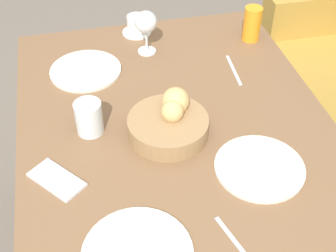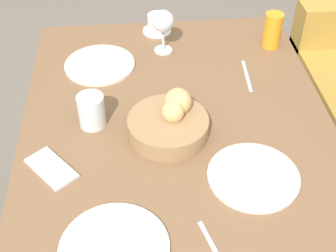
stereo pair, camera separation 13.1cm
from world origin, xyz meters
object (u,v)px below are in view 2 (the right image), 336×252
plate_near_right (114,248)px  plate_far_center (253,176)px  plate_near_left (100,65)px  juice_glass (273,30)px  fork_silver (247,76)px  bread_basket (170,122)px  wine_glass (163,23)px  water_tumbler (92,111)px  knife_silver (215,251)px  cell_phone (51,168)px  coffee_cup (157,24)px

plate_near_right → plate_far_center: bearing=117.1°
plate_near_left → juice_glass: bearing=96.9°
fork_silver → plate_near_left: bearing=-101.9°
bread_basket → wine_glass: size_ratio=1.47×
water_tumbler → wine_glass: bearing=147.5°
plate_far_center → knife_silver: bearing=-32.6°
plate_far_center → cell_phone: (-0.08, -0.52, -0.00)m
wine_glass → fork_silver: bearing=56.1°
water_tumbler → plate_near_right: bearing=7.8°
bread_basket → wine_glass: 0.43m
wine_glass → water_tumbler: bearing=-32.5°
water_tumbler → cell_phone: size_ratio=0.61×
knife_silver → cell_phone: cell_phone is taller
bread_basket → plate_near_left: (-0.35, -0.21, -0.03)m
plate_near_left → wine_glass: wine_glass is taller
juice_glass → water_tumbler: bearing=-59.2°
juice_glass → coffee_cup: juice_glass is taller
plate_near_right → wine_glass: (-0.80, 0.18, 0.11)m
knife_silver → plate_far_center: bearing=147.4°
plate_near_right → juice_glass: size_ratio=2.00×
plate_far_center → water_tumbler: water_tumbler is taller
plate_far_center → water_tumbler: bearing=-120.7°
fork_silver → knife_silver: (0.65, -0.21, 0.00)m
plate_far_center → cell_phone: plate_far_center is taller
juice_glass → wine_glass: (-0.00, -0.39, 0.05)m
bread_basket → knife_silver: size_ratio=1.36×
plate_near_right → plate_far_center: size_ratio=1.05×
water_tumbler → wine_glass: (-0.37, 0.24, 0.06)m
plate_far_center → wine_glass: wine_glass is taller
plate_near_right → wine_glass: 0.83m
plate_near_left → wine_glass: size_ratio=1.52×
plate_near_left → cell_phone: plate_near_left is taller
water_tumbler → juice_glass: bearing=120.8°
plate_near_right → coffee_cup: bearing=170.1°
juice_glass → knife_silver: (0.83, -0.34, -0.06)m
wine_glass → cell_phone: (0.54, -0.34, -0.11)m
juice_glass → cell_phone: 0.91m
cell_phone → plate_near_right: bearing=32.2°
plate_near_left → plate_far_center: 0.68m
juice_glass → coffee_cup: (-0.13, -0.40, -0.03)m
bread_basket → plate_far_center: 0.28m
plate_near_right → cell_phone: size_ratio=1.54×
bread_basket → knife_silver: (0.40, 0.07, -0.04)m
bread_basket → plate_near_right: (0.38, -0.16, -0.03)m
wine_glass → coffee_cup: 0.16m
plate_near_right → fork_silver: plate_near_right is taller
fork_silver → cell_phone: (0.37, -0.60, 0.00)m
knife_silver → juice_glass: bearing=157.8°
water_tumbler → cell_phone: water_tumbler is taller
wine_glass → juice_glass: bearing=89.9°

